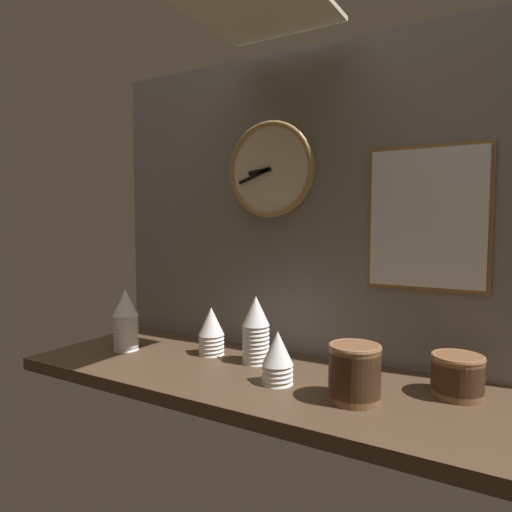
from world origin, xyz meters
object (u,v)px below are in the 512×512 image
(cup_stack_center, at_px, (256,329))
(bowl_stack_right, at_px, (355,372))
(wall_clock, at_px, (270,170))
(menu_board, at_px, (427,218))
(cup_stack_center_right, at_px, (278,357))
(cup_stack_center_left, at_px, (211,331))
(bowl_stack_far_right, at_px, (457,375))
(cup_stack_far_left, at_px, (126,319))

(cup_stack_center, distance_m, bowl_stack_right, 0.41)
(bowl_stack_right, relative_size, wall_clock, 0.44)
(bowl_stack_right, bearing_deg, cup_stack_center, 158.78)
(menu_board, bearing_deg, cup_stack_center_right, -138.57)
(cup_stack_center_right, distance_m, bowl_stack_right, 0.23)
(cup_stack_center_left, height_order, bowl_stack_far_right, cup_stack_center_left)
(cup_stack_far_left, bearing_deg, wall_clock, 30.43)
(cup_stack_center_right, xyz_separation_m, bowl_stack_far_right, (0.46, 0.16, -0.02))
(cup_stack_center, relative_size, cup_stack_center_right, 1.45)
(cup_stack_far_left, bearing_deg, bowl_stack_right, -2.80)
(wall_clock, bearing_deg, menu_board, 0.96)
(menu_board, bearing_deg, cup_stack_center, -161.38)
(bowl_stack_right, height_order, menu_board, menu_board)
(cup_stack_center_right, distance_m, cup_stack_center_left, 0.36)
(cup_stack_far_left, height_order, cup_stack_center_left, cup_stack_far_left)
(cup_stack_far_left, bearing_deg, cup_stack_center_left, 19.90)
(cup_stack_center, bearing_deg, cup_stack_far_left, -167.61)
(cup_stack_center_right, bearing_deg, bowl_stack_far_right, 18.81)
(bowl_stack_far_right, height_order, menu_board, menu_board)
(cup_stack_center_right, distance_m, menu_board, 0.60)
(cup_stack_center_right, height_order, wall_clock, wall_clock)
(cup_stack_center, bearing_deg, bowl_stack_right, -21.22)
(cup_stack_center_right, bearing_deg, menu_board, 41.43)
(cup_stack_center, height_order, bowl_stack_right, cup_stack_center)
(bowl_stack_far_right, bearing_deg, cup_stack_center_right, -161.19)
(cup_stack_center_left, xyz_separation_m, wall_clock, (0.15, 0.15, 0.56))
(cup_stack_far_left, distance_m, bowl_stack_right, 0.87)
(bowl_stack_far_right, relative_size, menu_board, 0.31)
(cup_stack_far_left, distance_m, cup_stack_center_right, 0.64)
(bowl_stack_far_right, distance_m, menu_board, 0.45)
(cup_stack_center_left, relative_size, bowl_stack_far_right, 1.22)
(cup_stack_far_left, xyz_separation_m, menu_board, (0.98, 0.27, 0.36))
(cup_stack_center_left, bearing_deg, cup_stack_far_left, -160.10)
(cup_stack_far_left, xyz_separation_m, cup_stack_center_left, (0.30, 0.11, -0.03))
(cup_stack_center_left, relative_size, menu_board, 0.38)
(cup_stack_center_right, relative_size, cup_stack_center_left, 0.92)
(cup_stack_center_left, bearing_deg, wall_clock, 46.36)
(cup_stack_center, relative_size, bowl_stack_far_right, 1.63)
(cup_stack_far_left, bearing_deg, cup_stack_center_right, -2.65)
(cup_stack_center, height_order, cup_stack_far_left, same)
(bowl_stack_right, distance_m, menu_board, 0.52)
(wall_clock, bearing_deg, cup_stack_center_left, -133.64)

